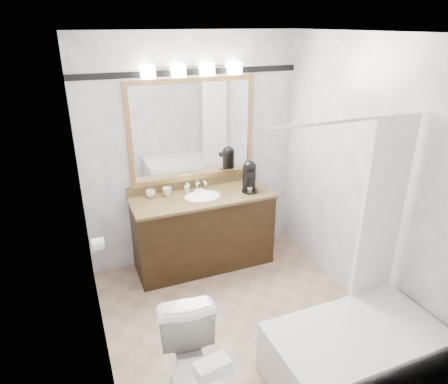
{
  "coord_description": "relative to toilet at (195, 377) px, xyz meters",
  "views": [
    {
      "loc": [
        -1.27,
        -2.69,
        2.56
      ],
      "look_at": [
        -0.02,
        0.35,
        1.16
      ],
      "focal_mm": 32.0,
      "sensor_mm": 36.0,
      "label": 1
    }
  ],
  "objects": [
    {
      "name": "room",
      "position": [
        0.7,
        0.79,
        0.88
      ],
      "size": [
        2.42,
        2.62,
        2.52
      ],
      "color": "gray",
      "rests_on": "ground"
    },
    {
      "name": "vanity",
      "position": [
        0.7,
        1.8,
        0.07
      ],
      "size": [
        1.53,
        0.58,
        0.97
      ],
      "color": "black",
      "rests_on": "ground"
    },
    {
      "name": "mirror",
      "position": [
        0.7,
        2.07,
        1.13
      ],
      "size": [
        1.4,
        0.04,
        1.1
      ],
      "color": "#A27C49",
      "rests_on": "room"
    },
    {
      "name": "vanity_light_bar",
      "position": [
        0.7,
        2.01,
        1.76
      ],
      "size": [
        1.02,
        0.14,
        0.12
      ],
      "color": "silver",
      "rests_on": "room"
    },
    {
      "name": "accent_stripe",
      "position": [
        0.7,
        2.08,
        1.73
      ],
      "size": [
        2.4,
        0.01,
        0.06
      ],
      "primitive_type": "cube",
      "color": "black",
      "rests_on": "room"
    },
    {
      "name": "bathtub",
      "position": [
        1.25,
        -0.11,
        -0.09
      ],
      "size": [
        1.3,
        0.75,
        1.96
      ],
      "color": "white",
      "rests_on": "ground"
    },
    {
      "name": "tp_roll",
      "position": [
        -0.44,
        1.45,
        0.33
      ],
      "size": [
        0.11,
        0.12,
        0.12
      ],
      "primitive_type": "cylinder",
      "rotation": [
        0.0,
        1.57,
        0.0
      ],
      "color": "white",
      "rests_on": "room"
    },
    {
      "name": "toilet",
      "position": [
        0.0,
        0.0,
        0.0
      ],
      "size": [
        0.5,
        0.77,
        0.74
      ],
      "primitive_type": "imported",
      "rotation": [
        0.0,
        0.0,
        -0.12
      ],
      "color": "white",
      "rests_on": "ground"
    },
    {
      "name": "tissue_box",
      "position": [
        0.0,
        -0.33,
        0.41
      ],
      "size": [
        0.22,
        0.14,
        0.08
      ],
      "primitive_type": "cube",
      "rotation": [
        0.0,
        0.0,
        0.17
      ],
      "color": "white",
      "rests_on": "toilet"
    },
    {
      "name": "coffee_maker",
      "position": [
        1.23,
        1.77,
        0.65
      ],
      "size": [
        0.18,
        0.22,
        0.34
      ],
      "rotation": [
        0.0,
        0.0,
        -0.31
      ],
      "color": "black",
      "rests_on": "vanity"
    },
    {
      "name": "cup_left",
      "position": [
        0.18,
        1.99,
        0.52
      ],
      "size": [
        0.11,
        0.11,
        0.08
      ],
      "primitive_type": "imported",
      "rotation": [
        0.0,
        0.0,
        0.09
      ],
      "color": "white",
      "rests_on": "vanity"
    },
    {
      "name": "cup_right",
      "position": [
        0.35,
        1.96,
        0.52
      ],
      "size": [
        0.11,
        0.11,
        0.09
      ],
      "primitive_type": "imported",
      "rotation": [
        0.0,
        0.0,
        -0.21
      ],
      "color": "white",
      "rests_on": "vanity"
    },
    {
      "name": "soap_bottle_a",
      "position": [
        0.57,
        1.98,
        0.53
      ],
      "size": [
        0.05,
        0.05,
        0.1
      ],
      "primitive_type": "imported",
      "rotation": [
        0.0,
        0.0,
        0.0
      ],
      "color": "white",
      "rests_on": "vanity"
    },
    {
      "name": "soap_bar",
      "position": [
        0.7,
        1.92,
        0.49
      ],
      "size": [
        0.1,
        0.07,
        0.03
      ],
      "primitive_type": "cube",
      "rotation": [
        0.0,
        0.0,
        0.13
      ],
      "color": "beige",
      "rests_on": "vanity"
    }
  ]
}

